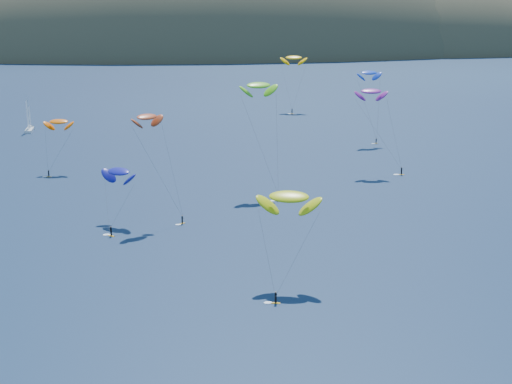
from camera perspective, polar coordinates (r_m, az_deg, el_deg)
The scene contains 10 objects.
island at distance 615.19m, azimuth -1.46°, elevation 10.58°, with size 730.00×300.00×210.00m.
sailboat at distance 250.62m, azimuth -17.68°, elevation 4.87°, with size 9.49×8.24×11.93m.
kitesurfer_1 at distance 191.30m, azimuth -15.51°, elevation 5.44°, with size 7.77×9.74×14.87m.
kitesurfer_2 at distance 112.94m, azimuth 2.65°, elevation -0.39°, with size 10.64×13.28×16.61m.
kitesurfer_3 at distance 165.79m, azimuth 0.21°, elevation 8.52°, with size 9.64×15.33×26.82m.
kitesurfer_4 at distance 223.34m, azimuth 9.04°, elevation 9.40°, with size 8.64×7.63×23.41m.
kitesurfer_6 at distance 186.04m, azimuth 9.20°, elevation 7.94°, with size 12.01×9.42×22.83m.
kitesurfer_9 at distance 144.20m, azimuth -8.72°, elevation 5.94°, with size 10.77×8.72×23.10m.
kitesurfer_10 at distance 145.96m, azimuth -10.94°, elevation 1.61°, with size 8.82×14.73×12.60m.
kitesurfer_11 at distance 281.61m, azimuth 3.04°, elevation 10.68°, with size 10.59×14.12×23.05m.
Camera 1 is at (-20.95, -47.30, 45.33)m, focal length 50.00 mm.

